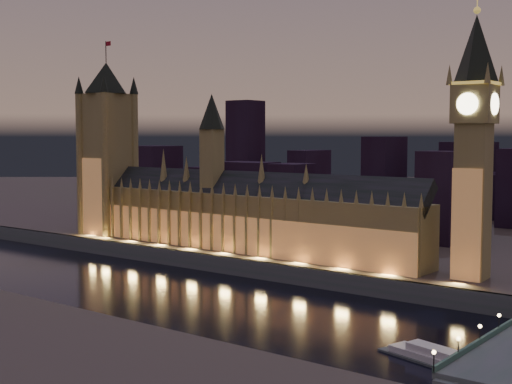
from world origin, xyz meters
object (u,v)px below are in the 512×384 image
Objects in this scene: palace_of_westminster at (241,213)px; elizabeth_tower at (474,124)px; river_boat at (440,359)px; victoria_tower at (107,139)px.

elizabeth_tower is at bearing 0.09° from palace_of_westminster.
palace_of_westminster reaches higher than river_boat.
river_boat is at bearing -30.90° from palace_of_westminster.
elizabeth_tower reaches higher than palace_of_westminster.
elizabeth_tower is 111.79m from river_boat.
river_boat is at bearing -73.97° from elizabeth_tower.
victoria_tower is 264.36m from river_boat.
elizabeth_tower is (117.98, 0.18, 42.92)m from palace_of_westminster.
victoria_tower is (-100.02, 0.18, 36.42)m from palace_of_westminster.
victoria_tower is 218.10m from elizabeth_tower.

